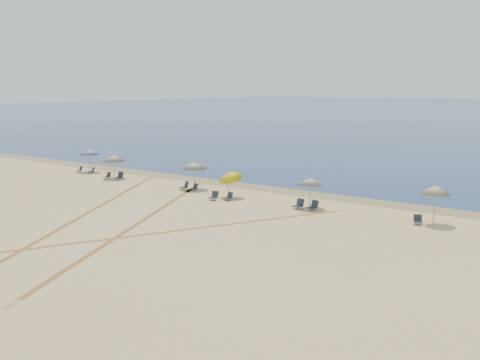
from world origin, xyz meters
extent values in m
plane|color=tan|center=(0.00, 0.00, 0.00)|extent=(160.00, 160.00, 0.00)
plane|color=olive|center=(0.00, 24.00, 0.00)|extent=(500.00, 500.00, 0.00)
cylinder|color=gray|center=(-19.91, 21.18, 1.12)|extent=(0.05, 0.05, 2.23)
cone|color=white|center=(-19.91, 21.18, 2.08)|extent=(2.06, 2.06, 0.55)
sphere|color=gray|center=(-19.91, 21.18, 2.38)|extent=(0.08, 0.08, 0.08)
cylinder|color=gray|center=(-14.84, 19.95, 1.05)|extent=(0.05, 0.05, 2.11)
cone|color=beige|center=(-14.84, 19.95, 1.96)|extent=(2.25, 2.25, 0.55)
sphere|color=gray|center=(-14.84, 19.95, 2.26)|extent=(0.08, 0.08, 0.08)
cylinder|color=gray|center=(-4.92, 20.13, 1.11)|extent=(0.05, 0.05, 2.21)
cone|color=beige|center=(-4.92, 20.13, 2.06)|extent=(2.18, 2.18, 0.55)
sphere|color=gray|center=(-4.92, 20.13, 2.36)|extent=(0.08, 0.08, 0.08)
cylinder|color=gray|center=(-0.32, 18.76, 0.98)|extent=(0.05, 0.77, 1.98)
cone|color=yellow|center=(-0.32, 19.07, 1.82)|extent=(1.91, 1.98, 1.18)
sphere|color=gray|center=(-0.32, 19.07, 2.12)|extent=(0.08, 0.08, 0.08)
cylinder|color=gray|center=(6.62, 19.48, 1.05)|extent=(0.05, 0.25, 2.10)
cone|color=beige|center=(6.62, 19.39, 1.95)|extent=(1.91, 1.96, 0.73)
sphere|color=gray|center=(6.62, 19.39, 2.25)|extent=(0.08, 0.08, 0.08)
cylinder|color=gray|center=(15.35, 19.82, 1.20)|extent=(0.05, 0.05, 2.39)
cone|color=beige|center=(15.35, 19.82, 2.24)|extent=(1.86, 1.86, 0.55)
sphere|color=gray|center=(15.35, 19.82, 2.54)|extent=(0.08, 0.08, 0.08)
cube|color=black|center=(-20.49, 20.14, 0.17)|extent=(0.64, 0.64, 0.05)
cube|color=black|center=(-20.43, 20.39, 0.40)|extent=(0.55, 0.32, 0.47)
cylinder|color=#A5A5AD|center=(-20.69, 20.01, 0.09)|extent=(0.02, 0.02, 0.17)
cylinder|color=#A5A5AD|center=(-20.29, 19.90, 0.09)|extent=(0.02, 0.02, 0.17)
cube|color=black|center=(-19.04, 20.55, 0.18)|extent=(0.71, 0.71, 0.05)
cube|color=black|center=(-18.93, 20.79, 0.41)|extent=(0.57, 0.40, 0.48)
cylinder|color=#A5A5AD|center=(-19.23, 20.44, 0.09)|extent=(0.02, 0.02, 0.18)
cylinder|color=#A5A5AD|center=(-18.84, 20.27, 0.09)|extent=(0.02, 0.02, 0.18)
cube|color=black|center=(-15.23, 19.35, 0.16)|extent=(0.52, 0.52, 0.05)
cube|color=black|center=(-15.23, 19.59, 0.38)|extent=(0.51, 0.20, 0.45)
cylinder|color=#A5A5AD|center=(-15.43, 19.17, 0.08)|extent=(0.02, 0.02, 0.16)
cylinder|color=#A5A5AD|center=(-15.03, 19.16, 0.08)|extent=(0.02, 0.02, 0.16)
cube|color=black|center=(-13.85, 19.61, 0.19)|extent=(0.69, 0.69, 0.05)
cube|color=black|center=(-13.90, 19.90, 0.45)|extent=(0.62, 0.32, 0.53)
cylinder|color=#A5A5AD|center=(-14.08, 19.35, 0.10)|extent=(0.03, 0.03, 0.19)
cylinder|color=#A5A5AD|center=(-13.61, 19.43, 0.10)|extent=(0.03, 0.03, 0.19)
cube|color=black|center=(-5.41, 19.27, 0.19)|extent=(0.77, 0.77, 0.05)
cube|color=black|center=(-5.30, 19.53, 0.44)|extent=(0.62, 0.43, 0.52)
cylinder|color=#A5A5AD|center=(-5.62, 19.15, 0.10)|extent=(0.03, 0.03, 0.19)
cylinder|color=#A5A5AD|center=(-5.20, 18.96, 0.10)|extent=(0.03, 0.03, 0.19)
cube|color=black|center=(-4.43, 19.38, 0.17)|extent=(0.62, 0.62, 0.05)
cube|color=black|center=(-4.38, 19.63, 0.40)|extent=(0.55, 0.30, 0.46)
cylinder|color=#A5A5AD|center=(-4.64, 19.24, 0.08)|extent=(0.02, 0.02, 0.17)
cylinder|color=#A5A5AD|center=(-4.23, 19.15, 0.08)|extent=(0.02, 0.02, 0.17)
cube|color=black|center=(-0.71, 17.34, 0.19)|extent=(0.60, 0.60, 0.05)
cube|color=black|center=(-0.72, 17.63, 0.45)|extent=(0.59, 0.23, 0.52)
cylinder|color=#A5A5AD|center=(-0.95, 17.12, 0.10)|extent=(0.03, 0.03, 0.19)
cylinder|color=#A5A5AD|center=(-0.48, 17.13, 0.10)|extent=(0.03, 0.03, 0.19)
cube|color=black|center=(0.26, 17.93, 0.18)|extent=(0.64, 0.64, 0.05)
cube|color=black|center=(0.32, 18.18, 0.41)|extent=(0.57, 0.31, 0.48)
cylinder|color=#A5A5AD|center=(0.05, 17.78, 0.09)|extent=(0.02, 0.02, 0.18)
cylinder|color=#A5A5AD|center=(0.47, 17.68, 0.09)|extent=(0.02, 0.02, 0.18)
cube|color=black|center=(6.15, 18.50, 0.20)|extent=(0.70, 0.70, 0.06)
cube|color=black|center=(6.19, 18.80, 0.46)|extent=(0.64, 0.32, 0.54)
cylinder|color=#A5A5AD|center=(5.91, 18.32, 0.10)|extent=(0.03, 0.03, 0.20)
cylinder|color=#A5A5AD|center=(6.39, 18.24, 0.10)|extent=(0.03, 0.03, 0.20)
cube|color=black|center=(7.20, 18.77, 0.19)|extent=(0.66, 0.66, 0.05)
cube|color=black|center=(7.25, 19.05, 0.44)|extent=(0.60, 0.30, 0.51)
cylinder|color=#A5A5AD|center=(6.97, 18.60, 0.09)|extent=(0.03, 0.03, 0.19)
cylinder|color=#A5A5AD|center=(7.43, 18.52, 0.09)|extent=(0.03, 0.03, 0.19)
cube|color=black|center=(14.62, 18.99, 0.17)|extent=(0.67, 0.67, 0.05)
cube|color=black|center=(14.52, 19.22, 0.39)|extent=(0.55, 0.38, 0.46)
cylinder|color=#A5A5AD|center=(14.44, 18.72, 0.08)|extent=(0.02, 0.02, 0.17)
cylinder|color=#A5A5AD|center=(14.81, 18.89, 0.08)|extent=(0.02, 0.02, 0.17)
plane|color=tan|center=(-0.42, 9.14, 0.00)|extent=(36.79, 36.79, 0.00)
plane|color=tan|center=(-0.86, 10.15, 0.00)|extent=(36.79, 36.79, 0.00)
plane|color=tan|center=(1.99, 7.41, 0.00)|extent=(38.08, 38.08, 0.00)
plane|color=tan|center=(2.52, 8.37, 0.00)|extent=(38.08, 38.08, 0.00)
plane|color=tan|center=(-6.00, 10.25, 0.00)|extent=(37.72, 37.72, 0.00)
plane|color=tan|center=(-6.50, 11.23, 0.00)|extent=(37.72, 37.72, 0.00)
camera|label=1|loc=(23.97, -14.37, 8.67)|focal=39.41mm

